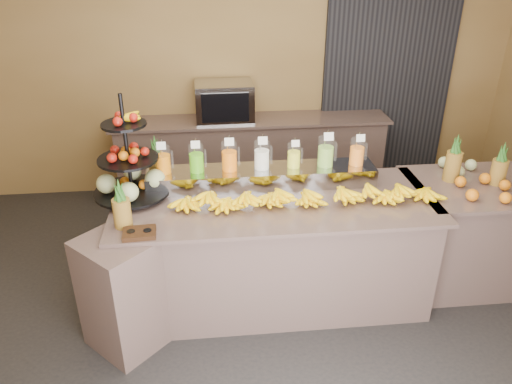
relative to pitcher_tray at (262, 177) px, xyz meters
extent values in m
plane|color=black|center=(0.07, -0.58, -1.01)|extent=(6.00, 6.00, 0.00)
cube|color=brown|center=(0.07, 1.93, 0.39)|extent=(6.00, 0.02, 2.80)
cube|color=black|center=(1.67, 1.88, 0.19)|extent=(1.50, 0.06, 2.20)
cube|color=gray|center=(0.07, -0.28, -0.56)|extent=(2.40, 0.90, 0.90)
cube|color=gray|center=(0.07, -0.28, -0.09)|extent=(2.50, 1.00, 0.03)
cube|color=gray|center=(-1.08, -0.68, -0.56)|extent=(0.71, 0.71, 0.90)
cube|color=gray|center=(1.77, -0.18, -0.56)|extent=(1.00, 0.80, 0.90)
cube|color=gray|center=(1.77, -0.18, -0.09)|extent=(1.08, 0.88, 0.03)
cube|color=gray|center=(0.07, 1.67, -0.56)|extent=(3.00, 0.50, 0.90)
cube|color=gray|center=(0.07, 1.67, -0.09)|extent=(3.10, 0.55, 0.03)
cube|color=gray|center=(0.00, 0.00, 0.00)|extent=(1.85, 0.30, 0.15)
cylinder|color=silver|center=(-0.78, 0.00, 0.19)|extent=(0.12, 0.12, 0.22)
cylinder|color=#D06802|center=(-0.78, 0.00, 0.15)|extent=(0.11, 0.11, 0.15)
cylinder|color=gray|center=(-0.80, 0.01, 0.24)|extent=(0.01, 0.01, 0.26)
cube|color=white|center=(-0.78, -0.06, 0.33)|extent=(0.07, 0.02, 0.06)
cylinder|color=silver|center=(-0.52, 0.00, 0.18)|extent=(0.12, 0.12, 0.22)
cylinder|color=#47AA0F|center=(-0.52, 0.00, 0.15)|extent=(0.11, 0.11, 0.15)
cylinder|color=gray|center=(-0.53, 0.01, 0.23)|extent=(0.01, 0.01, 0.26)
cube|color=white|center=(-0.52, -0.05, 0.32)|extent=(0.07, 0.02, 0.06)
cylinder|color=silver|center=(-0.26, 0.00, 0.19)|extent=(0.13, 0.13, 0.23)
cylinder|color=orange|center=(-0.26, 0.00, 0.15)|extent=(0.12, 0.12, 0.16)
cylinder|color=gray|center=(-0.28, 0.01, 0.24)|extent=(0.01, 0.01, 0.27)
cube|color=white|center=(-0.26, -0.06, 0.34)|extent=(0.07, 0.02, 0.06)
cylinder|color=silver|center=(0.00, 0.00, 0.19)|extent=(0.13, 0.13, 0.23)
cylinder|color=silver|center=(0.00, 0.00, 0.15)|extent=(0.12, 0.12, 0.16)
cylinder|color=gray|center=(-0.02, 0.01, 0.24)|extent=(0.01, 0.01, 0.27)
cube|color=white|center=(0.00, -0.06, 0.34)|extent=(0.07, 0.02, 0.06)
cylinder|color=silver|center=(0.26, 0.00, 0.17)|extent=(0.11, 0.11, 0.20)
cylinder|color=yellow|center=(0.26, 0.00, 0.14)|extent=(0.10, 0.10, 0.13)
cylinder|color=gray|center=(0.25, 0.01, 0.22)|extent=(0.01, 0.01, 0.23)
cube|color=white|center=(0.26, -0.05, 0.30)|extent=(0.06, 0.02, 0.05)
cylinder|color=silver|center=(0.52, 0.00, 0.20)|extent=(0.13, 0.13, 0.24)
cylinder|color=#7CB542|center=(0.52, 0.00, 0.16)|extent=(0.12, 0.12, 0.17)
cylinder|color=gray|center=(0.50, 0.01, 0.25)|extent=(0.01, 0.01, 0.29)
cube|color=white|center=(0.52, -0.06, 0.35)|extent=(0.08, 0.02, 0.07)
cylinder|color=silver|center=(0.78, 0.00, 0.19)|extent=(0.12, 0.12, 0.22)
cylinder|color=orange|center=(0.78, 0.00, 0.15)|extent=(0.11, 0.11, 0.15)
cylinder|color=gray|center=(0.76, 0.01, 0.24)|extent=(0.01, 0.01, 0.26)
cube|color=white|center=(0.78, -0.06, 0.33)|extent=(0.07, 0.02, 0.06)
ellipsoid|color=yellow|center=(-0.60, -0.33, -0.02)|extent=(0.25, 0.19, 0.10)
ellipsoid|color=yellow|center=(-0.29, -0.33, -0.02)|extent=(0.25, 0.19, 0.10)
ellipsoid|color=yellow|center=(0.01, -0.33, -0.02)|extent=(0.25, 0.19, 0.10)
ellipsoid|color=yellow|center=(0.32, -0.33, -0.02)|extent=(0.25, 0.19, 0.10)
ellipsoid|color=yellow|center=(0.62, -0.33, -0.02)|extent=(0.25, 0.19, 0.10)
ellipsoid|color=yellow|center=(0.92, -0.33, -0.02)|extent=(0.25, 0.19, 0.10)
ellipsoid|color=yellow|center=(1.23, -0.33, -0.02)|extent=(0.25, 0.19, 0.10)
ellipsoid|color=yellow|center=(-0.41, -0.33, 0.05)|extent=(0.21, 0.17, 0.09)
ellipsoid|color=yellow|center=(-0.17, -0.33, 0.05)|extent=(0.21, 0.17, 0.09)
ellipsoid|color=yellow|center=(0.07, -0.33, 0.05)|extent=(0.21, 0.17, 0.09)
ellipsoid|color=yellow|center=(0.32, -0.33, 0.05)|extent=(0.21, 0.17, 0.09)
ellipsoid|color=yellow|center=(0.56, -0.33, 0.05)|extent=(0.21, 0.17, 0.09)
ellipsoid|color=yellow|center=(0.80, -0.33, 0.05)|extent=(0.21, 0.17, 0.09)
ellipsoid|color=yellow|center=(1.05, -0.33, 0.05)|extent=(0.21, 0.17, 0.09)
cylinder|color=black|center=(-1.03, -0.10, 0.34)|extent=(0.03, 0.03, 0.83)
cylinder|color=black|center=(-1.03, -0.10, -0.03)|extent=(0.64, 0.64, 0.02)
cylinder|color=black|center=(-1.03, -0.10, 0.25)|extent=(0.50, 0.50, 0.02)
cylinder|color=black|center=(-1.03, -0.10, 0.52)|extent=(0.36, 0.36, 0.02)
sphere|color=#AEB97F|center=(-0.85, -0.10, 0.06)|extent=(0.16, 0.16, 0.16)
sphere|color=maroon|center=(-0.90, -0.10, 0.29)|extent=(0.07, 0.07, 0.07)
sphere|color=orange|center=(-1.12, -0.10, 0.02)|extent=(0.08, 0.08, 0.08)
cube|color=black|center=(-0.92, -0.68, -0.06)|extent=(0.23, 0.18, 0.03)
cylinder|color=brown|center=(-1.04, -0.55, 0.03)|extent=(0.13, 0.13, 0.21)
cone|color=#1D4B19|center=(-1.04, -0.55, 0.22)|extent=(0.06, 0.06, 0.16)
cylinder|color=brown|center=(-0.85, 0.18, 0.05)|extent=(0.13, 0.13, 0.24)
cone|color=#1D4B19|center=(-0.85, 0.18, 0.25)|extent=(0.07, 0.07, 0.16)
cylinder|color=brown|center=(1.58, -0.07, 0.05)|extent=(0.14, 0.14, 0.25)
cylinder|color=brown|center=(1.93, -0.18, 0.03)|extent=(0.13, 0.13, 0.21)
ellipsoid|color=orange|center=(1.74, -0.33, -0.03)|extent=(0.38, 0.25, 0.09)
cube|color=gray|center=(-0.22, 1.67, 0.13)|extent=(0.63, 0.45, 0.42)
camera|label=1|loc=(-0.43, -3.65, 1.75)|focal=35.00mm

